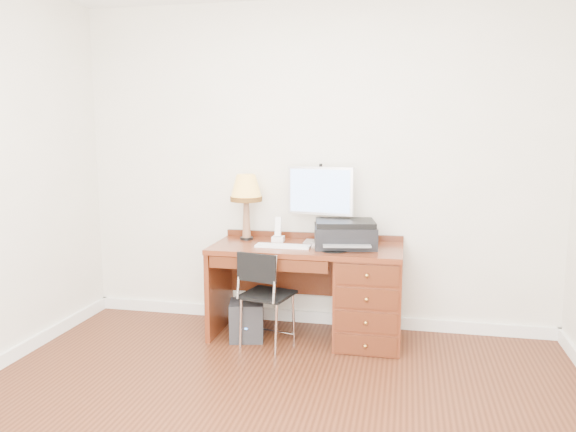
% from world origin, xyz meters
% --- Properties ---
extents(ground, '(4.00, 4.00, 0.00)m').
position_xyz_m(ground, '(0.00, 0.00, 0.00)').
color(ground, '#3A1A0D').
rests_on(ground, ground).
extents(room_shell, '(4.00, 4.00, 4.00)m').
position_xyz_m(room_shell, '(0.00, 0.63, 0.05)').
color(room_shell, white).
rests_on(room_shell, ground).
extents(desk, '(1.50, 0.67, 0.75)m').
position_xyz_m(desk, '(0.32, 1.40, 0.41)').
color(desk, maroon).
rests_on(desk, ground).
extents(monitor, '(0.54, 0.20, 0.62)m').
position_xyz_m(monitor, '(0.08, 1.55, 1.14)').
color(monitor, silver).
rests_on(monitor, desk).
extents(keyboard, '(0.43, 0.12, 0.02)m').
position_xyz_m(keyboard, '(-0.17, 1.31, 0.76)').
color(keyboard, white).
rests_on(keyboard, desk).
extents(mouse_pad, '(0.20, 0.20, 0.04)m').
position_xyz_m(mouse_pad, '(0.24, 1.26, 0.76)').
color(mouse_pad, black).
rests_on(mouse_pad, desk).
extents(printer, '(0.53, 0.44, 0.21)m').
position_xyz_m(printer, '(0.30, 1.42, 0.85)').
color(printer, black).
rests_on(printer, desk).
extents(leg_lamp, '(0.27, 0.27, 0.54)m').
position_xyz_m(leg_lamp, '(-0.54, 1.55, 1.15)').
color(leg_lamp, black).
rests_on(leg_lamp, desk).
extents(phone, '(0.10, 0.10, 0.20)m').
position_xyz_m(phone, '(-0.26, 1.52, 0.81)').
color(phone, white).
rests_on(phone, desk).
extents(pen_cup, '(0.07, 0.07, 0.09)m').
position_xyz_m(pen_cup, '(0.44, 1.63, 0.79)').
color(pen_cup, black).
rests_on(pen_cup, desk).
extents(chair, '(0.43, 0.43, 0.76)m').
position_xyz_m(chair, '(-0.27, 1.12, 0.46)').
color(chair, black).
rests_on(chair, ground).
extents(equipment_box, '(0.32, 0.32, 0.31)m').
position_xyz_m(equipment_box, '(-0.46, 1.25, 0.15)').
color(equipment_box, black).
rests_on(equipment_box, ground).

